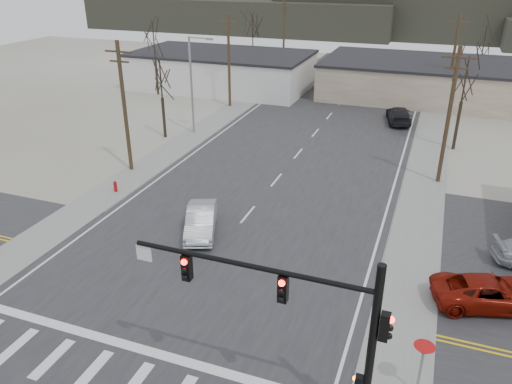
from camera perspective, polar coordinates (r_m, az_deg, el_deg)
ground at (r=26.61m, az=-7.31°, el=-10.20°), size 140.00×140.00×0.00m
main_road at (r=38.75m, az=2.80°, el=1.92°), size 18.00×110.00×0.05m
cross_road at (r=26.60m, az=-7.31°, el=-10.17°), size 90.00×10.00×0.04m
sidewalk_left at (r=46.94m, az=-7.76°, el=5.97°), size 3.00×90.00×0.06m
sidewalk_right at (r=41.88m, az=18.92°, el=2.37°), size 3.00×90.00×0.06m
traffic_signal_mast at (r=16.86m, az=6.69°, el=-14.20°), size 8.95×0.43×7.20m
fire_hydrant at (r=37.18m, az=-15.78°, el=0.63°), size 0.24×0.24×0.87m
yield_sign at (r=20.41m, az=18.60°, el=-16.95°), size 0.80×0.80×2.35m
building_left_far at (r=66.02m, az=-3.93°, el=13.75°), size 22.30×12.30×4.50m
building_right_far at (r=64.35m, az=19.84°, el=11.96°), size 26.30×14.30×4.30m
upole_left_b at (r=39.38m, az=-14.82°, el=9.52°), size 2.20×0.30×10.00m
upole_left_c at (r=56.48m, az=-3.12°, el=14.88°), size 2.20×0.30×10.00m
upole_left_d at (r=75.03m, az=3.20°, el=17.45°), size 2.20×0.30×10.00m
upole_right_a at (r=38.35m, az=21.19°, el=8.24°), size 2.20×0.30×10.00m
upole_right_b at (r=59.85m, az=21.58°, el=13.81°), size 2.20×0.30×10.00m
streetlight_main at (r=47.36m, az=-7.20°, el=12.54°), size 2.40×0.25×9.00m
tree_left_near at (r=46.68m, az=-10.81°, el=12.29°), size 3.30×3.30×7.35m
tree_right_mid at (r=45.99m, az=22.77°, el=11.52°), size 3.74×3.74×8.33m
tree_left_far at (r=70.07m, az=-0.37°, el=17.81°), size 3.96×3.96×8.82m
tree_right_far at (r=71.78m, az=24.61°, el=15.25°), size 3.52×3.52×7.84m
tree_left_mid at (r=62.87m, az=-11.59°, el=16.47°), size 3.96×3.96×8.82m
hill_left at (r=120.57m, az=-2.07°, el=19.58°), size 70.00×18.00×7.00m
hill_center at (r=115.57m, az=23.67°, el=17.88°), size 80.00×18.00×9.00m
sedan_crossing at (r=30.55m, az=-6.32°, el=-3.28°), size 3.30×5.07×1.58m
car_far_a at (r=53.36m, az=16.00°, el=8.48°), size 3.24×5.74×1.57m
car_far_b at (r=73.39m, az=10.20°, el=13.43°), size 3.44×4.80×1.52m
car_parked_red at (r=26.84m, az=25.07°, el=-10.36°), size 5.81×3.91×1.48m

